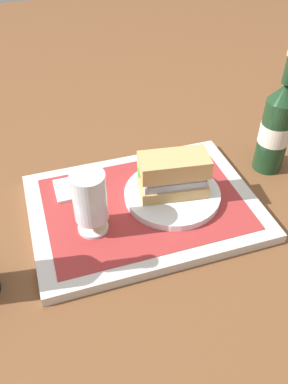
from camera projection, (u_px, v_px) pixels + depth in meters
ground_plane at (144, 211)px, 0.80m from camera, size 3.00×3.00×0.00m
tray at (144, 207)px, 0.79m from camera, size 0.44×0.32×0.02m
placemat at (144, 203)px, 0.78m from camera, size 0.38×0.27×0.00m
plate at (172, 193)px, 0.79m from camera, size 0.19×0.19×0.01m
sandwich at (171, 174)px, 0.76m from camera, size 0.14×0.08×0.08m
beer_glass at (90, 201)px, 0.69m from camera, size 0.06×0.06×0.12m
napkin_folded at (77, 187)px, 0.81m from camera, size 0.09×0.07×0.01m
second_bottle at (276, 127)px, 0.84m from camera, size 0.07×0.07×0.27m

